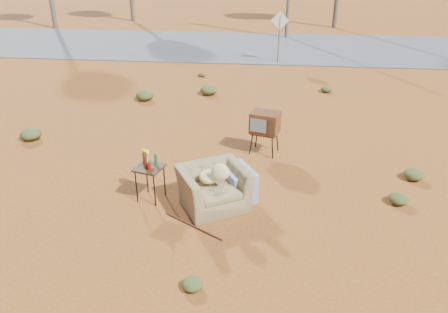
# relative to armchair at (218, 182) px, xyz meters

# --- Properties ---
(ground) EXTENTS (140.00, 140.00, 0.00)m
(ground) POSITION_rel_armchair_xyz_m (-0.23, -0.32, -0.53)
(ground) COLOR #94511D
(ground) RESTS_ON ground
(highway) EXTENTS (140.00, 7.00, 0.04)m
(highway) POSITION_rel_armchair_xyz_m (-0.23, 14.68, -0.51)
(highway) COLOR #565659
(highway) RESTS_ON ground
(armchair) EXTENTS (1.67, 1.59, 1.13)m
(armchair) POSITION_rel_armchair_xyz_m (0.00, 0.00, 0.00)
(armchair) COLOR olive
(armchair) RESTS_ON ground
(tv_unit) EXTENTS (0.80, 0.71, 1.09)m
(tv_unit) POSITION_rel_armchair_xyz_m (0.87, 2.52, 0.28)
(tv_unit) COLOR black
(tv_unit) RESTS_ON ground
(side_table) EXTENTS (0.65, 0.65, 1.06)m
(side_table) POSITION_rel_armchair_xyz_m (-1.44, 0.09, 0.25)
(side_table) COLOR #3A2915
(side_table) RESTS_ON ground
(rusty_bar) EXTENTS (1.21, 0.78, 0.04)m
(rusty_bar) POSITION_rel_armchair_xyz_m (-0.38, -0.85, -0.51)
(rusty_bar) COLOR #492313
(rusty_bar) RESTS_ON ground
(road_sign) EXTENTS (0.78, 0.06, 2.19)m
(road_sign) POSITION_rel_armchair_xyz_m (1.27, 11.68, 0.97)
(road_sign) COLOR brown
(road_sign) RESTS_ON ground
(scrub_patch) EXTENTS (17.49, 8.07, 0.33)m
(scrub_patch) POSITION_rel_armchair_xyz_m (-1.05, 4.09, -0.39)
(scrub_patch) COLOR #464D21
(scrub_patch) RESTS_ON ground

